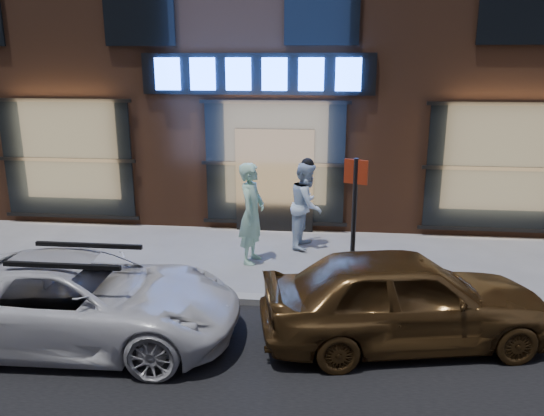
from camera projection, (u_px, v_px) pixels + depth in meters
The scene contains 8 objects.
ground at pixel (250, 303), 8.82m from camera, with size 90.00×90.00×0.00m, color slate.
curb at pixel (250, 299), 8.80m from camera, with size 60.00×0.25×0.12m, color gray.
storefront_building at pixel (289, 15), 15.08m from camera, with size 30.20×8.28×10.30m.
man_bowtie at pixel (252, 213), 10.37m from camera, with size 0.73×0.48×2.00m, color #AFE6C3.
man_cap at pixel (307, 205), 11.27m from camera, with size 0.90×0.70×1.85m, color silver.
white_suv at pixel (81, 300), 7.48m from camera, with size 2.08×4.51×1.25m, color silver.
gold_sedan at pixel (404, 298), 7.42m from camera, with size 1.61×4.01×1.37m, color brown.
sign_post at pixel (354, 217), 8.47m from camera, with size 0.37×0.18×2.42m.
Camera 1 is at (1.23, -7.98, 3.89)m, focal length 35.00 mm.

